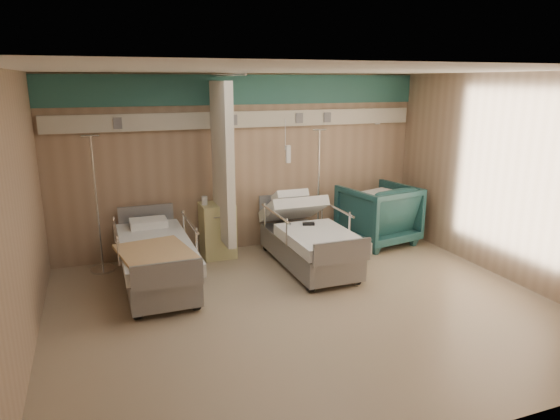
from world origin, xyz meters
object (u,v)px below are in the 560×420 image
object	(u,v)px
bed_right	(308,246)
bedside_cabinet	(218,230)
bed_left	(157,265)
iv_stand_left	(101,244)
visitor_armchair	(378,214)
iv_stand_right	(318,221)

from	to	relation	value
bed_right	bedside_cabinet	distance (m)	1.46
bed_left	iv_stand_left	distance (m)	1.11
bedside_cabinet	iv_stand_left	distance (m)	1.73
bedside_cabinet	visitor_armchair	size ratio (longest dim) A/B	0.77
iv_stand_right	iv_stand_left	world-z (taller)	iv_stand_left
visitor_armchair	iv_stand_right	bearing A→B (deg)	-26.76
iv_stand_right	iv_stand_left	size ratio (longest dim) A/B	0.98
bed_right	visitor_armchair	bearing A→B (deg)	21.20
bedside_cabinet	visitor_armchair	world-z (taller)	visitor_armchair
bed_left	visitor_armchair	distance (m)	3.80
bed_left	iv_stand_right	world-z (taller)	iv_stand_right
bedside_cabinet	iv_stand_right	size ratio (longest dim) A/B	0.44
bedside_cabinet	visitor_armchair	xyz separation A→B (m)	(2.70, -0.30, 0.08)
bed_left	bed_right	bearing A→B (deg)	0.00
iv_stand_right	bed_right	bearing A→B (deg)	-122.37
visitor_armchair	iv_stand_left	xyz separation A→B (m)	(-4.43, 0.28, -0.10)
bed_right	visitor_armchair	distance (m)	1.67
bed_left	visitor_armchair	xyz separation A→B (m)	(3.75, 0.60, 0.19)
visitor_armchair	iv_stand_right	distance (m)	1.03
bed_right	iv_stand_left	world-z (taller)	iv_stand_left
bed_right	iv_stand_left	distance (m)	3.01
visitor_armchair	iv_stand_left	world-z (taller)	iv_stand_left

